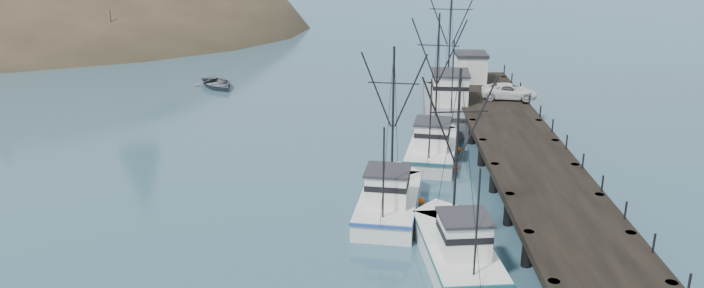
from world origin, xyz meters
name	(u,v)px	position (x,y,z in m)	size (l,w,h in m)	color
ground	(307,273)	(0.00, 0.00, 0.00)	(400.00, 400.00, 0.00)	#2B4D61
pier	(519,144)	(14.00, 16.00, 1.69)	(6.00, 44.00, 2.00)	black
moored_sailboats	(109,45)	(-32.15, 60.83, 0.33)	(18.62, 16.16, 6.35)	silver
trawler_near	(456,248)	(7.76, 1.40, 0.82)	(4.27, 10.35, 10.57)	silver
trawler_mid	(390,199)	(4.46, 7.81, 0.82)	(4.69, 10.51, 10.46)	silver
trawler_far	(433,147)	(8.04, 17.78, 0.82)	(4.99, 10.76, 11.01)	silver
work_vessel	(448,104)	(10.28, 28.49, 1.23)	(5.11, 14.61, 12.34)	slate
pier_shed	(470,67)	(12.97, 34.00, 3.42)	(3.00, 3.20, 2.80)	silver
pickup_truck	(509,91)	(15.50, 27.47, 2.67)	(2.22, 4.82, 1.34)	silver
motorboat	(217,87)	(-12.79, 38.94, 0.00)	(3.98, 5.57, 1.15)	#585B61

